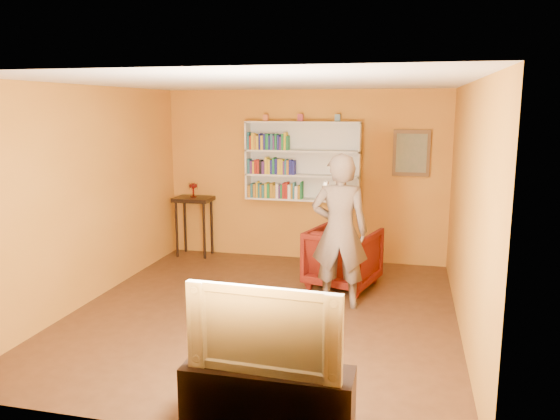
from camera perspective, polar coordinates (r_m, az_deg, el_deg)
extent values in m
cube|color=#462916|center=(6.69, -1.72, -11.16)|extent=(5.30, 5.80, 0.12)
cube|color=#BD7623|center=(8.74, 2.55, 3.59)|extent=(5.30, 0.04, 2.70)
cube|color=#BD7623|center=(3.99, -11.36, -5.29)|extent=(5.30, 0.04, 2.70)
cube|color=#BD7623|center=(7.23, -19.43, 1.49)|extent=(0.04, 5.80, 2.70)
cube|color=#BD7623|center=(6.12, 19.17, -0.08)|extent=(0.04, 5.80, 2.70)
cube|color=white|center=(6.22, -1.87, 13.44)|extent=(5.30, 5.80, 0.06)
cube|color=silver|center=(8.67, 2.51, 5.20)|extent=(1.80, 0.03, 1.20)
cube|color=silver|center=(8.75, -3.37, 5.24)|extent=(0.03, 0.28, 1.20)
cube|color=silver|center=(8.42, 8.29, 4.93)|extent=(0.03, 0.28, 1.20)
cube|color=silver|center=(8.62, 2.32, 1.14)|extent=(1.80, 0.28, 0.03)
cube|color=silver|center=(8.57, 2.34, 3.65)|extent=(1.80, 0.28, 0.03)
cube|color=silver|center=(8.53, 2.36, 6.19)|extent=(1.80, 0.28, 0.03)
cube|color=silver|center=(8.50, 2.38, 9.14)|extent=(1.80, 0.28, 0.03)
cube|color=#B17323|center=(8.76, -3.13, 2.02)|extent=(0.04, 0.18, 0.19)
cube|color=#21627A|center=(8.74, -2.86, 2.10)|extent=(0.04, 0.16, 0.22)
cube|color=#B17323|center=(8.73, -2.56, 2.07)|extent=(0.04, 0.17, 0.21)
cube|color=gold|center=(8.71, -2.33, 2.17)|extent=(0.02, 0.15, 0.25)
cube|color=#21627A|center=(8.70, -2.12, 2.09)|extent=(0.03, 0.15, 0.23)
cube|color=#9F761D|center=(8.70, -1.91, 2.03)|extent=(0.02, 0.17, 0.21)
cube|color=#21627A|center=(8.68, -1.68, 2.00)|extent=(0.04, 0.15, 0.20)
cube|color=gold|center=(8.69, -1.38, 2.10)|extent=(0.03, 0.19, 0.23)
cube|color=#19743B|center=(8.68, -1.11, 2.06)|extent=(0.04, 0.18, 0.22)
cube|color=#9F761D|center=(8.66, -0.78, 2.08)|extent=(0.04, 0.18, 0.24)
cube|color=#9F761D|center=(8.64, -0.50, 1.96)|extent=(0.04, 0.16, 0.20)
cube|color=white|center=(8.64, -0.20, 2.05)|extent=(0.04, 0.19, 0.23)
cube|color=#4C2776|center=(8.64, 0.04, 1.96)|extent=(0.02, 0.19, 0.21)
cube|color=#19743B|center=(8.61, 0.22, 1.97)|extent=(0.03, 0.14, 0.22)
cube|color=maroon|center=(8.62, 0.49, 2.06)|extent=(0.04, 0.19, 0.24)
cube|color=maroon|center=(8.60, 0.77, 2.08)|extent=(0.03, 0.17, 0.25)
cube|color=white|center=(8.58, 1.05, 1.96)|extent=(0.04, 0.15, 0.22)
cube|color=#9F761D|center=(8.59, 1.34, 2.02)|extent=(0.02, 0.19, 0.24)
cube|color=#21627A|center=(8.57, 1.51, 2.05)|extent=(0.03, 0.15, 0.26)
cube|color=white|center=(8.57, 1.78, 1.87)|extent=(0.04, 0.16, 0.20)
cube|color=#9F761D|center=(8.56, 2.06, 1.89)|extent=(0.04, 0.17, 0.21)
cube|color=#19743B|center=(8.56, 2.29, 2.07)|extent=(0.03, 0.18, 0.27)
cube|color=#21627A|center=(8.70, -3.20, 4.62)|extent=(0.04, 0.15, 0.23)
cube|color=#4C2776|center=(8.71, -2.90, 4.52)|extent=(0.04, 0.19, 0.20)
cube|color=gold|center=(8.67, -2.71, 4.48)|extent=(0.03, 0.14, 0.19)
cube|color=maroon|center=(8.68, -2.45, 4.57)|extent=(0.03, 0.18, 0.22)
cube|color=maroon|center=(8.66, -2.21, 4.53)|extent=(0.03, 0.15, 0.21)
cube|color=black|center=(8.64, -1.97, 4.53)|extent=(0.03, 0.14, 0.22)
cube|color=#4C2776|center=(8.65, -1.64, 4.48)|extent=(0.04, 0.19, 0.20)
cube|color=gold|center=(8.63, -1.35, 4.69)|extent=(0.04, 0.18, 0.26)
cube|color=gold|center=(8.62, -1.07, 4.58)|extent=(0.04, 0.17, 0.23)
cube|color=navy|center=(8.61, -0.83, 4.53)|extent=(0.03, 0.16, 0.22)
cube|color=#19743B|center=(8.61, -0.58, 4.64)|extent=(0.03, 0.18, 0.26)
cube|color=navy|center=(8.58, -0.33, 4.57)|extent=(0.04, 0.15, 0.24)
cube|color=gold|center=(8.57, -0.02, 4.56)|extent=(0.04, 0.15, 0.24)
cube|color=gold|center=(8.56, 0.27, 4.54)|extent=(0.03, 0.15, 0.24)
cube|color=#4C2776|center=(8.56, 0.49, 4.45)|extent=(0.02, 0.16, 0.21)
cube|color=#21627A|center=(8.56, 0.69, 4.54)|extent=(0.03, 0.17, 0.24)
cube|color=#B17323|center=(8.55, 0.91, 4.50)|extent=(0.03, 0.17, 0.22)
cube|color=navy|center=(8.54, 1.15, 4.51)|extent=(0.03, 0.16, 0.23)
cube|color=navy|center=(8.53, 1.45, 4.46)|extent=(0.04, 0.16, 0.22)
cube|color=#21627A|center=(8.66, -3.24, 7.24)|extent=(0.03, 0.14, 0.27)
cube|color=maroon|center=(8.68, -2.98, 7.07)|extent=(0.03, 0.19, 0.22)
cube|color=gold|center=(8.65, -2.78, 7.18)|extent=(0.04, 0.15, 0.25)
cube|color=#B17323|center=(8.64, -2.52, 7.13)|extent=(0.03, 0.15, 0.24)
cube|color=gold|center=(8.62, -2.28, 7.05)|extent=(0.04, 0.15, 0.22)
cube|color=navy|center=(8.63, -2.03, 7.17)|extent=(0.03, 0.17, 0.25)
cube|color=gold|center=(8.60, -1.82, 7.05)|extent=(0.04, 0.14, 0.22)
cube|color=navy|center=(8.60, -1.55, 7.16)|extent=(0.03, 0.17, 0.25)
cube|color=#19743B|center=(8.58, -1.28, 7.14)|extent=(0.04, 0.15, 0.25)
cube|color=navy|center=(8.59, -1.02, 7.06)|extent=(0.02, 0.17, 0.22)
cube|color=#21627A|center=(8.58, -0.77, 7.15)|extent=(0.04, 0.18, 0.25)
cube|color=#4C2776|center=(8.58, -0.55, 7.06)|extent=(0.02, 0.19, 0.22)
cube|color=#19743B|center=(8.55, -0.36, 7.13)|extent=(0.03, 0.15, 0.25)
cube|color=navy|center=(8.56, -0.09, 7.08)|extent=(0.03, 0.18, 0.23)
cube|color=#4C2776|center=(8.54, 0.12, 6.99)|extent=(0.03, 0.15, 0.21)
cube|color=#19743B|center=(8.53, 0.36, 7.13)|extent=(0.03, 0.17, 0.25)
cube|color=gold|center=(8.53, 0.61, 7.20)|extent=(0.03, 0.18, 0.27)
cube|color=#19743B|center=(8.52, 0.83, 7.03)|extent=(0.03, 0.18, 0.22)
cube|color=#CB663A|center=(8.63, -1.49, 9.60)|extent=(0.07, 0.07, 0.10)
cube|color=#94313F|center=(8.51, 2.16, 9.62)|extent=(0.08, 0.08, 0.11)
cube|color=slate|center=(8.42, 6.04, 9.55)|extent=(0.08, 0.08, 0.11)
cube|color=#533417|center=(8.48, 13.57, 5.81)|extent=(0.55, 0.04, 0.70)
cube|color=#7D755A|center=(8.46, 13.57, 5.79)|extent=(0.45, 0.02, 0.58)
cylinder|color=black|center=(9.08, -10.74, -2.04)|extent=(0.04, 0.04, 0.91)
cylinder|color=black|center=(8.90, -7.93, -2.22)|extent=(0.04, 0.04, 0.91)
cylinder|color=black|center=(9.39, -9.88, -1.59)|extent=(0.04, 0.04, 0.91)
cylinder|color=black|center=(9.21, -7.14, -1.75)|extent=(0.04, 0.04, 0.91)
cube|color=black|center=(9.05, -9.02, 1.13)|extent=(0.60, 0.46, 0.07)
cylinder|color=maroon|center=(9.04, -9.03, 1.39)|extent=(0.10, 0.10, 0.02)
cylinder|color=maroon|center=(9.03, -9.04, 1.84)|extent=(0.03, 0.03, 0.13)
ellipsoid|color=maroon|center=(9.02, -9.06, 2.51)|extent=(0.13, 0.13, 0.09)
cylinder|color=beige|center=(8.99, -8.66, 2.46)|extent=(0.01, 0.01, 0.10)
cylinder|color=beige|center=(9.04, -8.66, 2.51)|extent=(0.01, 0.01, 0.10)
cylinder|color=beige|center=(9.08, -8.90, 2.53)|extent=(0.01, 0.01, 0.10)
cylinder|color=beige|center=(9.08, -9.22, 2.53)|extent=(0.01, 0.01, 0.10)
cylinder|color=beige|center=(9.04, -9.45, 2.49)|extent=(0.01, 0.01, 0.10)
cylinder|color=beige|center=(8.99, -9.46, 2.44)|extent=(0.01, 0.01, 0.10)
cylinder|color=beige|center=(8.95, -9.22, 2.41)|extent=(0.01, 0.01, 0.10)
cylinder|color=beige|center=(8.95, -8.89, 2.42)|extent=(0.01, 0.01, 0.10)
imported|color=#4D0805|center=(7.54, 6.59, -4.93)|extent=(1.08, 1.10, 0.81)
imported|color=#68574C|center=(6.66, 6.25, -2.22)|extent=(0.72, 0.49, 1.90)
cube|color=silver|center=(6.33, 4.85, 2.82)|extent=(0.04, 0.15, 0.04)
cube|color=black|center=(4.45, -1.28, -18.87)|extent=(1.32, 0.40, 0.47)
imported|color=black|center=(4.20, -1.32, -11.99)|extent=(1.19, 0.21, 0.68)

